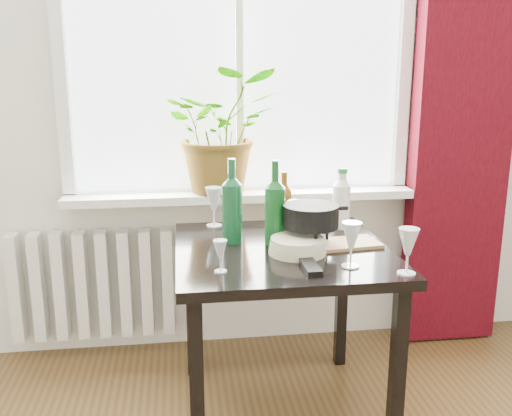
{
  "coord_description": "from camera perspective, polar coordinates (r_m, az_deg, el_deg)",
  "views": [
    {
      "loc": [
        -0.3,
        -0.6,
        1.45
      ],
      "look_at": [
        -0.01,
        1.55,
        0.91
      ],
      "focal_mm": 40.0,
      "sensor_mm": 36.0,
      "label": 1
    }
  ],
  "objects": [
    {
      "name": "window",
      "position": [
        2.84,
        -1.78,
        17.03
      ],
      "size": [
        1.72,
        0.08,
        1.62
      ],
      "color": "white",
      "rests_on": "ground"
    },
    {
      "name": "windowsill",
      "position": [
        2.84,
        -1.51,
        1.28
      ],
      "size": [
        1.72,
        0.2,
        0.04
      ],
      "color": "white",
      "rests_on": "ground"
    },
    {
      "name": "curtain",
      "position": [
        3.07,
        20.1,
        10.3
      ],
      "size": [
        0.5,
        0.12,
        2.56
      ],
      "color": "#35040C",
      "rests_on": "ground"
    },
    {
      "name": "radiator",
      "position": [
        3.01,
        -15.97,
        -7.36
      ],
      "size": [
        0.8,
        0.1,
        0.55
      ],
      "color": "white",
      "rests_on": "ground"
    },
    {
      "name": "table",
      "position": [
        2.33,
        2.61,
        -6.13
      ],
      "size": [
        0.85,
        0.85,
        0.74
      ],
      "color": "black",
      "rests_on": "ground"
    },
    {
      "name": "potted_plant",
      "position": [
        2.79,
        -3.47,
        7.74
      ],
      "size": [
        0.59,
        0.53,
        0.6
      ],
      "primitive_type": "imported",
      "rotation": [
        0.0,
        0.0,
        0.11
      ],
      "color": "#477D21",
      "rests_on": "windowsill"
    },
    {
      "name": "wine_bottle_left",
      "position": [
        2.32,
        -2.41,
        0.8
      ],
      "size": [
        0.11,
        0.11,
        0.36
      ],
      "primitive_type": null,
      "rotation": [
        0.0,
        0.0,
        0.35
      ],
      "color": "#0C4321",
      "rests_on": "table"
    },
    {
      "name": "wine_bottle_right",
      "position": [
        2.3,
        1.91,
        0.59
      ],
      "size": [
        0.09,
        0.09,
        0.35
      ],
      "primitive_type": null,
      "rotation": [
        0.0,
        0.0,
        -0.12
      ],
      "color": "#0D4618",
      "rests_on": "table"
    },
    {
      "name": "bottle_amber",
      "position": [
        2.52,
        2.81,
        0.77
      ],
      "size": [
        0.08,
        0.08,
        0.27
      ],
      "primitive_type": null,
      "rotation": [
        0.0,
        0.0,
        -0.22
      ],
      "color": "#68380B",
      "rests_on": "table"
    },
    {
      "name": "cleaning_bottle",
      "position": [
        2.57,
        8.54,
        0.98
      ],
      "size": [
        0.1,
        0.1,
        0.27
      ],
      "primitive_type": null,
      "rotation": [
        0.0,
        0.0,
        -0.36
      ],
      "color": "white",
      "rests_on": "table"
    },
    {
      "name": "wineglass_front_right",
      "position": [
        2.08,
        9.5,
        -3.6
      ],
      "size": [
        0.08,
        0.08,
        0.17
      ],
      "primitive_type": null,
      "rotation": [
        0.0,
        0.0,
        0.04
      ],
      "color": "silver",
      "rests_on": "table"
    },
    {
      "name": "wineglass_far_right",
      "position": [
        2.05,
        14.94,
        -4.15
      ],
      "size": [
        0.08,
        0.08,
        0.17
      ],
      "primitive_type": null,
      "rotation": [
        0.0,
        0.0,
        -0.07
      ],
      "color": "silver",
      "rests_on": "table"
    },
    {
      "name": "wineglass_back_center",
      "position": [
        2.41,
        3.93,
        -1.1
      ],
      "size": [
        0.09,
        0.09,
        0.17
      ],
      "primitive_type": null,
      "rotation": [
        0.0,
        0.0,
        -0.43
      ],
      "color": "silver",
      "rests_on": "table"
    },
    {
      "name": "wineglass_back_left",
      "position": [
        2.58,
        -4.23,
        0.16
      ],
      "size": [
        0.1,
        0.1,
        0.19
      ],
      "primitive_type": null,
      "rotation": [
        0.0,
        0.0,
        0.35
      ],
      "color": "silver",
      "rests_on": "table"
    },
    {
      "name": "wineglass_front_left",
      "position": [
        2.01,
        -3.58,
        -4.83
      ],
      "size": [
        0.06,
        0.06,
        0.12
      ],
      "primitive_type": null,
      "rotation": [
        0.0,
        0.0,
        0.2
      ],
      "color": "#B7BDC6",
      "rests_on": "table"
    },
    {
      "name": "plate_stack",
      "position": [
        2.22,
        4.16,
        -3.8
      ],
      "size": [
        0.24,
        0.24,
        0.06
      ],
      "primitive_type": "cylinder",
      "rotation": [
        0.0,
        0.0,
        -0.09
      ],
      "color": "beige",
      "rests_on": "table"
    },
    {
      "name": "fondue_pot",
      "position": [
        2.29,
        5.47,
        -1.79
      ],
      "size": [
        0.32,
        0.3,
        0.17
      ],
      "primitive_type": null,
      "rotation": [
        0.0,
        0.0,
        -0.38
      ],
      "color": "black",
      "rests_on": "table"
    },
    {
      "name": "tv_remote",
      "position": [
        2.07,
        5.38,
        -5.76
      ],
      "size": [
        0.05,
        0.18,
        0.02
      ],
      "primitive_type": "cube",
      "rotation": [
        0.0,
        0.0,
        0.0
      ],
      "color": "black",
      "rests_on": "table"
    },
    {
      "name": "cutting_board",
      "position": [
        2.36,
        9.13,
        -3.5
      ],
      "size": [
        0.27,
        0.19,
        0.01
      ],
      "primitive_type": "cube",
      "rotation": [
        0.0,
        0.0,
        0.13
      ],
      "color": "#A07348",
      "rests_on": "table"
    }
  ]
}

